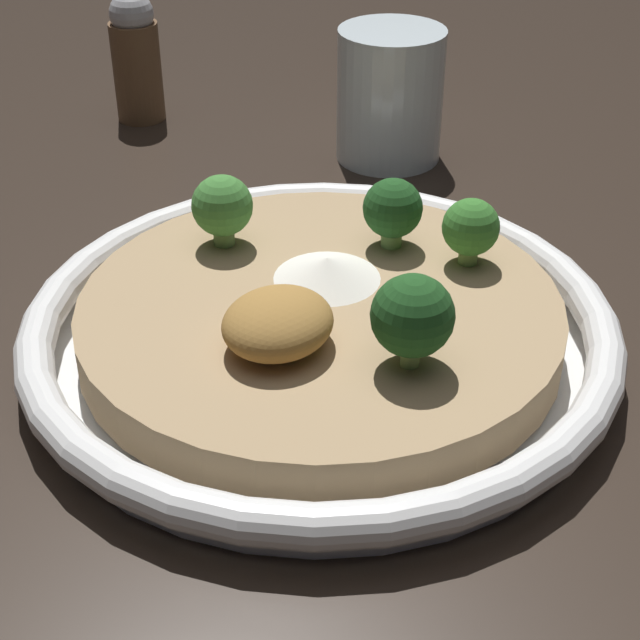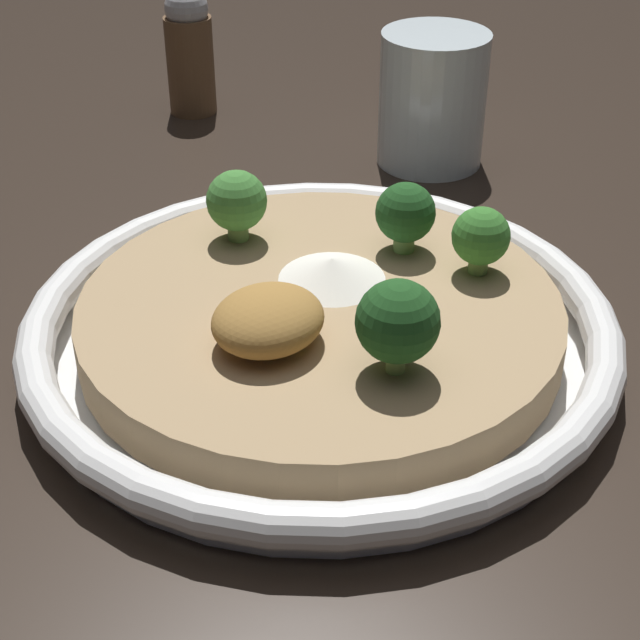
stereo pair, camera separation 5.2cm
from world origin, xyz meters
name	(u,v)px [view 1 (the left image)]	position (x,y,z in m)	size (l,w,h in m)	color
ground_plane	(320,353)	(0.00, 0.00, 0.00)	(6.00, 6.00, 0.00)	#2D231C
risotto_bowl	(320,326)	(0.00, 0.00, 0.02)	(0.32, 0.32, 0.03)	white
cheese_sprinkle	(327,268)	(0.02, 0.01, 0.04)	(0.06, 0.06, 0.01)	white
crispy_onion_garnish	(278,323)	(-0.05, -0.01, 0.05)	(0.06, 0.05, 0.03)	#A37538
broccoli_front_left	(412,317)	(-0.02, -0.07, 0.06)	(0.04, 0.04, 0.05)	#84A856
broccoli_front_right	(471,228)	(0.08, -0.05, 0.06)	(0.03, 0.03, 0.04)	#759E4C
broccoli_back_right	(222,207)	(0.02, 0.08, 0.06)	(0.04, 0.04, 0.04)	#668E47
broccoli_right	(400,212)	(0.07, 0.00, 0.06)	(0.03, 0.03, 0.04)	#668E47
drinking_glass	(390,95)	(0.24, 0.10, 0.05)	(0.08, 0.08, 0.10)	silver
pepper_shaker	(136,57)	(0.19, 0.31, 0.05)	(0.04, 0.04, 0.10)	brown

